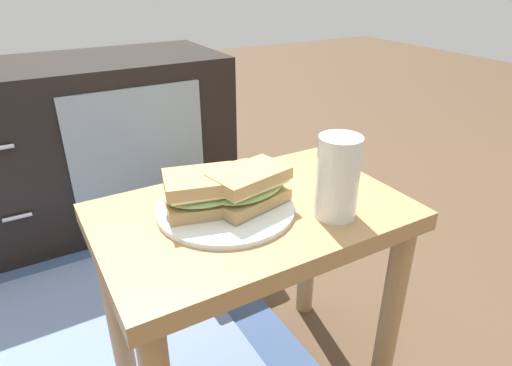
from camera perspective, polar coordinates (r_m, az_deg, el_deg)
name	(u,v)px	position (r m, az deg, el deg)	size (l,w,h in m)	color
side_table	(253,250)	(0.85, -0.41, -8.65)	(0.56, 0.36, 0.46)	#A37A4C
tv_cabinet	(88,144)	(1.66, -20.95, 4.78)	(0.96, 0.46, 0.58)	black
plate	(226,209)	(0.79, -3.93, -3.33)	(0.25, 0.25, 0.01)	silver
sandwich_front	(202,192)	(0.77, -7.05, -1.23)	(0.16, 0.13, 0.07)	tan
sandwich_back	(248,187)	(0.78, -1.02, -0.48)	(0.16, 0.12, 0.07)	tan
beer_glass	(337,179)	(0.76, 10.53, 0.50)	(0.07, 0.07, 0.15)	silver
paper_bag	(226,219)	(1.35, -3.96, -4.75)	(0.23, 0.14, 0.33)	tan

